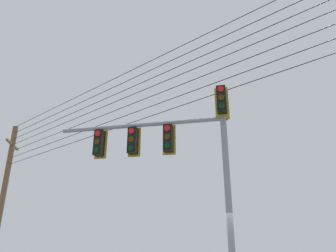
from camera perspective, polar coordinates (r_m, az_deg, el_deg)
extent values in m
cylinder|color=gray|center=(9.56, 11.11, -12.27)|extent=(0.20, 0.20, 6.12)
cylinder|color=gray|center=(10.64, -5.42, 0.14)|extent=(0.40, 5.74, 0.14)
cube|color=black|center=(10.12, 9.91, 4.87)|extent=(0.31, 0.31, 0.90)
cube|color=#B29319|center=(10.27, 9.96, 4.47)|extent=(0.06, 0.44, 1.04)
cylinder|color=red|center=(10.10, 9.76, 6.80)|extent=(0.04, 0.20, 0.20)
cylinder|color=#3C2703|center=(9.97, 9.86, 5.26)|extent=(0.04, 0.20, 0.20)
cylinder|color=black|center=(9.84, 9.97, 3.69)|extent=(0.04, 0.20, 0.20)
cube|color=black|center=(10.67, 10.09, 3.52)|extent=(0.31, 0.31, 0.90)
cube|color=#B29319|center=(10.51, 10.04, 3.89)|extent=(0.06, 0.44, 1.04)
cylinder|color=red|center=(10.94, 10.04, 4.61)|extent=(0.04, 0.20, 0.20)
cylinder|color=#3C2703|center=(10.82, 10.13, 3.17)|extent=(0.04, 0.20, 0.20)
cylinder|color=black|center=(10.70, 10.23, 1.70)|extent=(0.04, 0.20, 0.20)
cube|color=black|center=(10.20, 0.04, -2.31)|extent=(0.31, 0.31, 0.90)
cube|color=#B29319|center=(10.36, 0.24, -2.60)|extent=(0.06, 0.44, 1.04)
cylinder|color=red|center=(10.15, -0.16, -0.42)|extent=(0.04, 0.20, 0.20)
cylinder|color=#3C2703|center=(10.05, -0.16, -2.03)|extent=(0.04, 0.20, 0.20)
cylinder|color=black|center=(9.96, -0.16, -3.67)|extent=(0.04, 0.20, 0.20)
cube|color=black|center=(10.52, -6.56, -2.75)|extent=(0.31, 0.31, 0.90)
cube|color=#B29319|center=(10.67, -6.25, -3.02)|extent=(0.05, 0.44, 1.04)
cylinder|color=red|center=(10.47, -6.80, -0.92)|extent=(0.03, 0.20, 0.20)
cylinder|color=#3C2703|center=(10.38, -6.87, -2.48)|extent=(0.03, 0.20, 0.20)
cylinder|color=black|center=(10.29, -6.93, -4.07)|extent=(0.03, 0.20, 0.20)
cube|color=black|center=(10.97, -12.69, -3.12)|extent=(0.31, 0.31, 0.90)
cube|color=#B29319|center=(11.12, -12.32, -3.37)|extent=(0.05, 0.44, 1.04)
cylinder|color=red|center=(10.92, -12.94, -1.36)|extent=(0.04, 0.20, 0.20)
cylinder|color=#3C2703|center=(10.83, -13.06, -2.86)|extent=(0.04, 0.20, 0.20)
cylinder|color=black|center=(10.75, -13.19, -4.39)|extent=(0.04, 0.20, 0.20)
cylinder|color=brown|center=(21.96, -28.27, -11.04)|extent=(0.34, 0.34, 8.87)
cube|color=brown|center=(22.57, -26.94, -3.14)|extent=(2.18, 1.08, 0.12)
cylinder|color=black|center=(10.01, 17.66, 8.69)|extent=(14.37, 31.19, 0.38)
cylinder|color=black|center=(10.21, 17.41, 10.78)|extent=(14.37, 31.19, 0.38)
cylinder|color=black|center=(10.44, 17.14, 12.89)|extent=(14.37, 31.19, 0.38)
cylinder|color=black|center=(10.69, 16.89, 14.89)|extent=(14.37, 31.19, 0.38)
cylinder|color=black|center=(10.91, 16.67, 16.59)|extent=(14.37, 31.19, 0.38)
cylinder|color=black|center=(11.17, 16.45, 18.33)|extent=(14.37, 31.19, 0.38)
cylinder|color=black|center=(11.45, 16.21, 20.12)|extent=(14.37, 31.19, 0.38)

